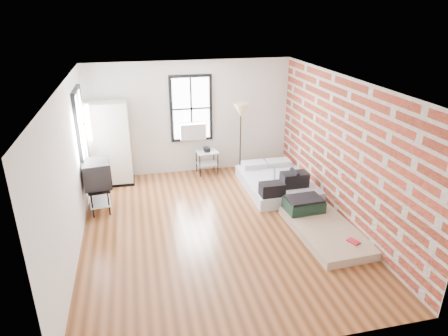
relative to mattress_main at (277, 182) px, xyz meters
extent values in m
plane|color=#582F17|center=(-1.74, -1.42, -0.18)|extent=(6.00, 6.00, 0.00)
cube|color=silver|center=(-1.74, 1.58, 1.22)|extent=(5.00, 0.01, 2.80)
cube|color=silver|center=(-1.74, -4.42, 1.22)|extent=(5.00, 0.01, 2.80)
cube|color=silver|center=(-4.24, -1.42, 1.22)|extent=(0.01, 6.00, 2.80)
cube|color=#9B3724|center=(0.76, -1.42, 1.22)|extent=(0.02, 6.00, 2.80)
cube|color=white|center=(-1.74, -1.42, 2.62)|extent=(5.00, 6.00, 0.01)
cube|color=white|center=(-1.74, 1.53, 1.47)|extent=(0.90, 0.02, 1.50)
cube|color=black|center=(-2.23, 1.55, 1.47)|extent=(0.07, 0.08, 1.64)
cube|color=black|center=(-1.26, 1.55, 1.47)|extent=(0.07, 0.08, 1.64)
cube|color=black|center=(-1.74, 1.55, 2.26)|extent=(0.90, 0.08, 0.07)
cube|color=black|center=(-1.74, 1.55, 0.69)|extent=(0.90, 0.08, 0.07)
cube|color=black|center=(-1.74, 1.52, 1.47)|extent=(0.04, 0.02, 1.50)
cube|color=black|center=(-1.74, 1.52, 1.47)|extent=(0.90, 0.02, 0.04)
cube|color=silver|center=(-1.74, 1.41, 0.94)|extent=(0.62, 0.30, 0.40)
cube|color=white|center=(-4.19, 0.38, 1.47)|extent=(0.02, 0.90, 1.50)
cube|color=black|center=(-4.21, -0.10, 1.47)|extent=(0.08, 0.07, 1.64)
cube|color=black|center=(-4.21, 0.87, 1.47)|extent=(0.08, 0.07, 1.64)
cube|color=black|center=(-4.21, 0.38, 2.26)|extent=(0.08, 0.90, 0.07)
cube|color=black|center=(-4.21, 0.38, 0.69)|extent=(0.08, 0.90, 0.07)
cube|color=black|center=(-4.18, 0.38, 1.47)|extent=(0.02, 0.04, 1.50)
cube|color=black|center=(-4.18, 0.38, 1.47)|extent=(0.02, 0.90, 0.04)
cube|color=silver|center=(0.01, 0.02, -0.04)|extent=(1.50, 2.03, 0.26)
cube|color=silver|center=(-0.32, 0.82, 0.15)|extent=(0.59, 0.38, 0.13)
cube|color=silver|center=(0.32, 0.82, 0.15)|extent=(0.59, 0.38, 0.13)
cube|color=black|center=(0.22, -0.45, 0.25)|extent=(0.59, 0.34, 0.32)
cylinder|color=black|center=(0.22, -0.45, 0.43)|extent=(0.09, 0.37, 0.08)
cube|color=black|center=(-0.41, -0.77, 0.23)|extent=(0.51, 0.32, 0.28)
cylinder|color=silver|center=(-0.10, -0.03, 0.20)|extent=(0.07, 0.07, 0.23)
cylinder|color=blue|center=(-0.10, -0.03, 0.34)|extent=(0.04, 0.04, 0.03)
cube|color=tan|center=(0.21, -2.09, -0.10)|extent=(1.15, 2.05, 0.16)
cube|color=black|center=(0.06, -1.36, 0.10)|extent=(0.76, 0.56, 0.23)
cube|color=black|center=(0.06, -1.36, 0.23)|extent=(0.72, 0.52, 0.04)
cube|color=#AC1B2C|center=(0.44, -2.66, -0.01)|extent=(0.20, 0.25, 0.03)
cube|color=black|center=(-3.74, 1.23, -0.15)|extent=(1.01, 0.60, 0.06)
cube|color=beige|center=(-3.74, 1.23, 0.84)|extent=(0.97, 0.55, 1.92)
cylinder|color=black|center=(-1.63, 1.10, 0.11)|extent=(0.02, 0.02, 0.58)
cylinder|color=black|center=(-1.17, 1.14, 0.11)|extent=(0.02, 0.02, 0.58)
cylinder|color=black|center=(-1.66, 1.46, 0.11)|extent=(0.02, 0.02, 0.58)
cylinder|color=black|center=(-1.20, 1.50, 0.11)|extent=(0.02, 0.02, 0.58)
cube|color=silver|center=(-1.42, 1.30, 0.40)|extent=(0.56, 0.46, 0.02)
cube|color=silver|center=(-1.42, 1.30, 0.09)|extent=(0.54, 0.44, 0.02)
cube|color=black|center=(-1.42, 1.30, 0.47)|extent=(0.14, 0.20, 0.11)
cylinder|color=black|center=(-0.57, 1.23, -0.16)|extent=(0.26, 0.26, 0.03)
cylinder|color=black|center=(-0.57, 1.23, 0.62)|extent=(0.03, 0.03, 1.54)
cone|color=tan|center=(-0.57, 1.23, 1.44)|extent=(0.38, 0.38, 0.34)
cylinder|color=black|center=(-4.09, -0.44, 0.09)|extent=(0.03, 0.03, 0.53)
cylinder|color=black|center=(-3.77, -0.40, 0.09)|extent=(0.03, 0.03, 0.53)
cylinder|color=black|center=(-4.16, 0.20, 0.09)|extent=(0.03, 0.03, 0.53)
cylinder|color=black|center=(-3.84, 0.24, 0.09)|extent=(0.03, 0.03, 0.53)
cube|color=black|center=(-3.96, -0.10, 0.36)|extent=(0.51, 0.81, 0.03)
cube|color=silver|center=(-3.96, -0.10, 0.04)|extent=(0.49, 0.79, 0.02)
cube|color=black|center=(-3.96, -0.10, 0.64)|extent=(0.60, 0.67, 0.53)
cube|color=black|center=(-3.70, -0.07, 0.64)|extent=(0.08, 0.51, 0.43)
camera|label=1|loc=(-3.10, -7.95, 3.85)|focal=32.00mm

